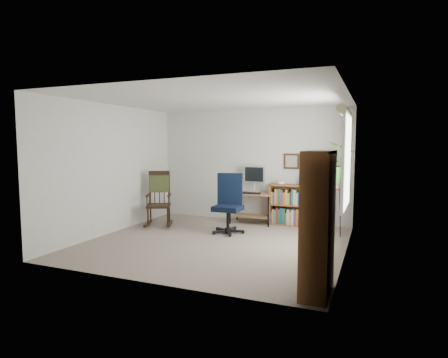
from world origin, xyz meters
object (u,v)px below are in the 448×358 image
at_px(rocking_chair, 159,198).
at_px(low_bookshelf, 289,205).
at_px(office_chair, 228,203).
at_px(tall_bookshelf, 318,223).
at_px(desk, 252,208).

distance_m(rocking_chair, low_bookshelf, 2.68).
relative_size(office_chair, tall_bookshelf, 0.71).
xyz_separation_m(low_bookshelf, tall_bookshelf, (1.06, -3.38, 0.38)).
xyz_separation_m(desk, low_bookshelf, (0.76, 0.12, 0.10)).
bearing_deg(rocking_chair, desk, 2.24).
bearing_deg(desk, office_chair, -98.67).
xyz_separation_m(rocking_chair, low_bookshelf, (2.46, 1.04, -0.14)).
bearing_deg(tall_bookshelf, low_bookshelf, 107.35).
distance_m(desk, rocking_chair, 1.95).
bearing_deg(low_bookshelf, office_chair, -129.15).
bearing_deg(office_chair, rocking_chair, 165.65).
xyz_separation_m(office_chair, rocking_chair, (-1.55, 0.08, -0.00)).
distance_m(rocking_chair, tall_bookshelf, 4.23).
xyz_separation_m(office_chair, low_bookshelf, (0.91, 1.12, -0.15)).
xyz_separation_m(office_chair, tall_bookshelf, (1.97, -2.27, 0.23)).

